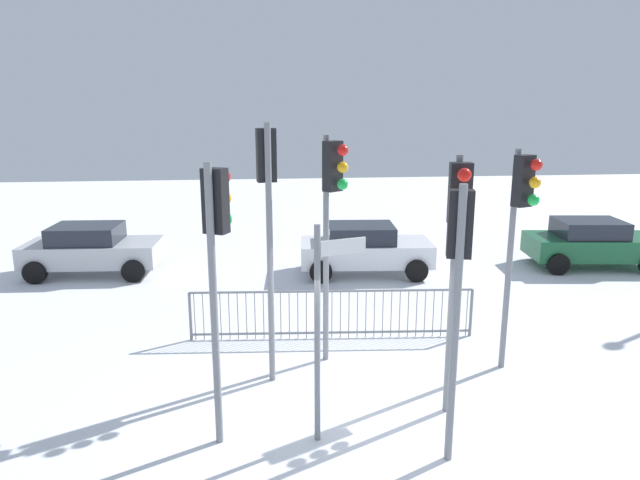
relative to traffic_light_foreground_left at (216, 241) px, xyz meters
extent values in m
plane|color=white|center=(2.08, 0.55, -3.04)|extent=(60.00, 60.00, 0.00)
cylinder|color=slate|center=(-0.06, -0.13, -0.97)|extent=(0.11, 0.11, 4.14)
cube|color=black|center=(0.01, 0.01, 0.55)|extent=(0.38, 0.34, 0.90)
sphere|color=red|center=(0.12, 0.24, 0.85)|extent=(0.20, 0.20, 0.20)
sphere|color=orange|center=(0.12, 0.24, 0.55)|extent=(0.20, 0.20, 0.20)
sphere|color=green|center=(0.12, 0.24, 0.25)|extent=(0.20, 0.20, 0.20)
cylinder|color=slate|center=(1.82, 2.50, -0.86)|extent=(0.11, 0.11, 4.35)
cube|color=black|center=(1.92, 2.37, 0.76)|extent=(0.39, 0.37, 0.90)
sphere|color=red|center=(2.08, 2.17, 1.06)|extent=(0.20, 0.20, 0.20)
sphere|color=orange|center=(2.08, 2.17, 0.76)|extent=(0.20, 0.20, 0.20)
sphere|color=green|center=(2.08, 2.17, 0.46)|extent=(0.20, 0.20, 0.20)
cylinder|color=slate|center=(3.56, 0.37, -0.96)|extent=(0.11, 0.11, 4.16)
cube|color=black|center=(3.53, 0.21, 0.57)|extent=(0.35, 0.27, 0.90)
sphere|color=red|center=(3.49, -0.03, 0.87)|extent=(0.20, 0.20, 0.20)
sphere|color=orange|center=(3.49, -0.03, 0.57)|extent=(0.20, 0.20, 0.20)
sphere|color=green|center=(3.49, -0.03, 0.27)|extent=(0.20, 0.20, 0.20)
cylinder|color=slate|center=(3.17, -0.90, -1.08)|extent=(0.11, 0.11, 3.91)
cube|color=black|center=(3.21, -0.74, 0.32)|extent=(0.37, 0.29, 0.90)
sphere|color=red|center=(3.28, -0.50, 0.62)|extent=(0.20, 0.20, 0.20)
sphere|color=orange|center=(3.28, -0.50, 0.32)|extent=(0.20, 0.20, 0.20)
sphere|color=green|center=(3.28, -0.50, 0.02)|extent=(0.20, 0.20, 0.20)
cylinder|color=slate|center=(5.12, 1.82, -0.97)|extent=(0.11, 0.11, 4.13)
cube|color=black|center=(5.18, 1.67, 0.54)|extent=(0.38, 0.33, 0.90)
sphere|color=red|center=(5.28, 1.44, 0.84)|extent=(0.20, 0.20, 0.20)
sphere|color=orange|center=(5.28, 1.44, 0.54)|extent=(0.20, 0.20, 0.20)
sphere|color=green|center=(5.28, 1.44, 0.24)|extent=(0.20, 0.20, 0.20)
cylinder|color=slate|center=(0.76, 1.74, -0.74)|extent=(0.11, 0.11, 4.59)
cube|color=black|center=(0.73, 1.90, 1.01)|extent=(0.35, 0.27, 0.90)
sphere|color=red|center=(0.69, 2.15, 1.31)|extent=(0.20, 0.20, 0.20)
sphere|color=orange|center=(0.69, 2.15, 1.01)|extent=(0.20, 0.20, 0.20)
sphere|color=green|center=(0.69, 2.15, 0.71)|extent=(0.20, 0.20, 0.20)
cylinder|color=slate|center=(1.38, -0.23, -1.40)|extent=(0.09, 0.09, 3.28)
cube|color=white|center=(1.76, -0.11, -0.10)|extent=(0.68, 0.24, 0.22)
cube|color=slate|center=(2.07, 3.53, -1.99)|extent=(5.97, 0.44, 0.04)
cube|color=slate|center=(2.07, 3.53, -2.92)|extent=(5.97, 0.44, 0.04)
cylinder|color=slate|center=(-0.82, 3.72, -2.51)|extent=(0.02, 0.02, 1.05)
cylinder|color=slate|center=(-0.64, 3.71, -2.51)|extent=(0.02, 0.02, 1.05)
cylinder|color=slate|center=(-0.46, 3.70, -2.51)|extent=(0.02, 0.02, 1.05)
cylinder|color=slate|center=(-0.28, 3.69, -2.51)|extent=(0.02, 0.02, 1.05)
cylinder|color=slate|center=(-0.10, 3.68, -2.51)|extent=(0.02, 0.02, 1.05)
cylinder|color=slate|center=(0.08, 3.66, -2.51)|extent=(0.02, 0.02, 1.05)
cylinder|color=slate|center=(0.26, 3.65, -2.51)|extent=(0.02, 0.02, 1.05)
cylinder|color=slate|center=(0.44, 3.64, -2.51)|extent=(0.02, 0.02, 1.05)
cylinder|color=slate|center=(0.62, 3.63, -2.51)|extent=(0.02, 0.02, 1.05)
cylinder|color=slate|center=(0.80, 3.62, -2.51)|extent=(0.02, 0.02, 1.05)
cylinder|color=slate|center=(0.98, 3.60, -2.51)|extent=(0.02, 0.02, 1.05)
cylinder|color=slate|center=(1.16, 3.59, -2.51)|extent=(0.02, 0.02, 1.05)
cylinder|color=slate|center=(1.35, 3.58, -2.51)|extent=(0.02, 0.02, 1.05)
cylinder|color=slate|center=(1.53, 3.57, -2.51)|extent=(0.02, 0.02, 1.05)
cylinder|color=slate|center=(1.71, 3.56, -2.51)|extent=(0.02, 0.02, 1.05)
cylinder|color=slate|center=(1.89, 3.54, -2.51)|extent=(0.02, 0.02, 1.05)
cylinder|color=slate|center=(2.07, 3.53, -2.51)|extent=(0.02, 0.02, 1.05)
cylinder|color=slate|center=(2.25, 3.52, -2.51)|extent=(0.02, 0.02, 1.05)
cylinder|color=slate|center=(2.43, 3.51, -2.51)|extent=(0.02, 0.02, 1.05)
cylinder|color=slate|center=(2.61, 3.50, -2.51)|extent=(0.02, 0.02, 1.05)
cylinder|color=slate|center=(2.79, 3.48, -2.51)|extent=(0.02, 0.02, 1.05)
cylinder|color=slate|center=(2.97, 3.47, -2.51)|extent=(0.02, 0.02, 1.05)
cylinder|color=slate|center=(3.15, 3.46, -2.51)|extent=(0.02, 0.02, 1.05)
cylinder|color=slate|center=(3.33, 3.45, -2.51)|extent=(0.02, 0.02, 1.05)
cylinder|color=slate|center=(3.52, 3.44, -2.51)|extent=(0.02, 0.02, 1.05)
cylinder|color=slate|center=(3.70, 3.42, -2.51)|extent=(0.02, 0.02, 1.05)
cylinder|color=slate|center=(3.88, 3.41, -2.51)|extent=(0.02, 0.02, 1.05)
cylinder|color=slate|center=(4.06, 3.40, -2.51)|extent=(0.02, 0.02, 1.05)
cylinder|color=slate|center=(4.24, 3.39, -2.51)|extent=(0.02, 0.02, 1.05)
cylinder|color=slate|center=(4.42, 3.37, -2.51)|extent=(0.02, 0.02, 1.05)
cylinder|color=slate|center=(4.60, 3.36, -2.51)|extent=(0.02, 0.02, 1.05)
cylinder|color=slate|center=(4.78, 3.35, -2.51)|extent=(0.02, 0.02, 1.05)
cylinder|color=slate|center=(4.96, 3.34, -2.51)|extent=(0.02, 0.02, 1.05)
cylinder|color=slate|center=(-0.91, 3.73, -2.51)|extent=(0.06, 0.06, 1.05)
cylinder|color=slate|center=(5.05, 3.33, -2.51)|extent=(0.06, 0.06, 1.05)
cube|color=#B2B5BA|center=(-4.31, 8.97, -2.39)|extent=(3.87, 1.87, 0.65)
cube|color=#1E232D|center=(-4.46, 8.97, -1.84)|extent=(1.97, 1.58, 0.55)
cylinder|color=black|center=(-2.92, 9.76, -2.72)|extent=(0.65, 0.25, 0.64)
cylinder|color=black|center=(-3.00, 8.06, -2.72)|extent=(0.65, 0.25, 0.64)
cylinder|color=black|center=(-5.62, 9.88, -2.72)|extent=(0.65, 0.25, 0.64)
cylinder|color=black|center=(-5.70, 8.18, -2.72)|extent=(0.65, 0.25, 0.64)
cube|color=#195933|center=(10.68, 8.18, -2.39)|extent=(3.96, 2.11, 0.65)
cube|color=#1E232D|center=(10.53, 8.19, -1.84)|extent=(2.05, 1.70, 0.55)
cylinder|color=black|center=(12.11, 8.87, -2.72)|extent=(0.66, 0.29, 0.64)
cylinder|color=black|center=(9.43, 9.17, -2.72)|extent=(0.66, 0.29, 0.64)
cylinder|color=black|center=(9.24, 7.48, -2.72)|extent=(0.66, 0.29, 0.64)
cube|color=silver|center=(3.65, 8.20, -2.39)|extent=(3.91, 1.95, 0.65)
cube|color=#1E232D|center=(3.50, 8.21, -1.84)|extent=(2.00, 1.63, 0.55)
cylinder|color=black|center=(5.05, 8.95, -2.72)|extent=(0.65, 0.26, 0.64)
cylinder|color=black|center=(4.94, 7.26, -2.72)|extent=(0.65, 0.26, 0.64)
cylinder|color=black|center=(2.36, 9.14, -2.72)|extent=(0.65, 0.26, 0.64)
cylinder|color=black|center=(2.24, 7.44, -2.72)|extent=(0.65, 0.26, 0.64)
camera|label=1|loc=(0.64, -7.82, 1.84)|focal=32.07mm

